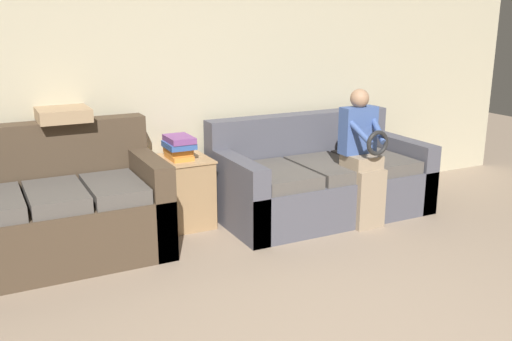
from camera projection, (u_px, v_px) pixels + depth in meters
The scene contains 7 objects.
wall_back at pixel (190, 75), 5.07m from camera, with size 7.59×0.06×2.55m.
couch_main at pixel (319, 180), 5.29m from camera, with size 1.91×1.00×0.88m.
couch_side at pixel (55, 213), 4.30m from camera, with size 1.59×0.91×0.99m.
child_left_seated at pixel (363, 153), 4.91m from camera, with size 0.33×0.37×1.19m.
side_shelf at pixel (180, 191), 4.96m from camera, with size 0.50×0.51×0.60m.
book_stack at pixel (179, 147), 4.85m from camera, with size 0.23×0.30×0.20m.
throw_pillow at pixel (63, 114), 4.45m from camera, with size 0.39×0.39×0.10m.
Camera 1 is at (-1.79, -1.67, 1.80)m, focal length 40.00 mm.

